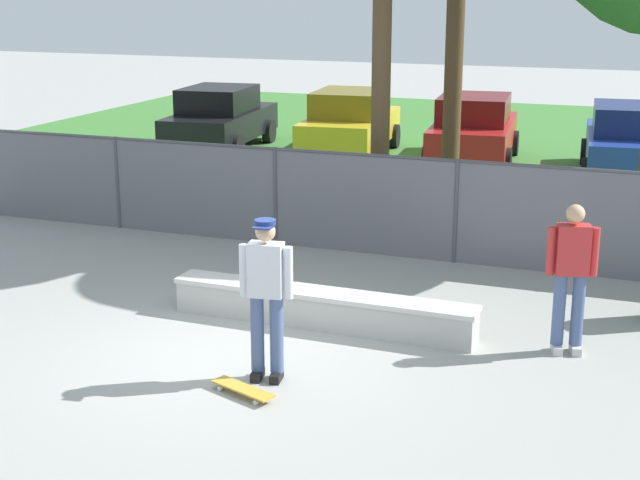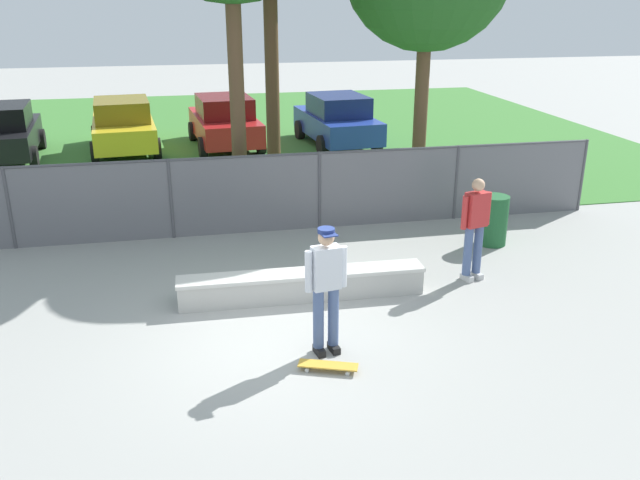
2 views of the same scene
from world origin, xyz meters
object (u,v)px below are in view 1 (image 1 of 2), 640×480
car_red (473,129)px  bystander (571,272)px  skateboard (243,389)px  car_yellow (350,123)px  concrete_ledge (322,308)px  car_black (220,118)px  car_blue (629,141)px  skateboarder (266,291)px

car_red → bystander: bearing=-73.1°
skateboard → car_yellow: car_yellow is taller
concrete_ledge → car_red: (-0.44, 11.71, 0.60)m
car_black → skateboard: bearing=-62.8°
car_blue → bystander: 11.05m
concrete_ledge → skateboard: (-0.06, -2.27, -0.16)m
car_black → car_yellow: bearing=7.1°
skateboarder → bystander: skateboarder is taller
skateboarder → concrete_ledge: bearing=90.5°
skateboarder → car_red: 13.50m
bystander → skateboard: bearing=-141.6°
car_red → car_blue: bearing=-7.3°
concrete_ledge → car_blue: (3.17, 11.25, 0.60)m
car_yellow → bystander: bystander is taller
skateboard → car_yellow: (-3.53, 13.95, 0.77)m
car_blue → car_yellow: bearing=176.3°
skateboard → car_red: car_red is taller
car_black → bystander: size_ratio=2.39×
car_yellow → concrete_ledge: bearing=-72.9°
concrete_ledge → car_blue: 11.70m
car_red → car_blue: 3.64m
bystander → concrete_ledge: bearing=-176.3°
skateboard → car_red: 14.00m
skateboard → car_black: size_ratio=0.19×
skateboarder → car_blue: 13.40m
concrete_ledge → bystander: (3.05, 0.20, 0.77)m
concrete_ledge → bystander: size_ratio=2.23×
concrete_ledge → car_blue: car_blue is taller
car_yellow → car_blue: 6.78m
concrete_ledge → car_black: size_ratio=0.93×
car_blue → bystander: size_ratio=2.39×
skateboarder → skateboard: size_ratio=2.25×
car_yellow → car_red: 3.15m
skateboarder → car_yellow: 13.94m
car_yellow → bystander: (6.64, -11.49, 0.17)m
car_yellow → car_red: bearing=0.4°
car_yellow → skateboard: bearing=-75.8°
car_red → car_black: bearing=-176.1°
skateboard → car_blue: car_blue is taller
concrete_ledge → bystander: 3.15m
concrete_ledge → car_blue: bearing=74.3°
car_yellow → car_red: size_ratio=1.00×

